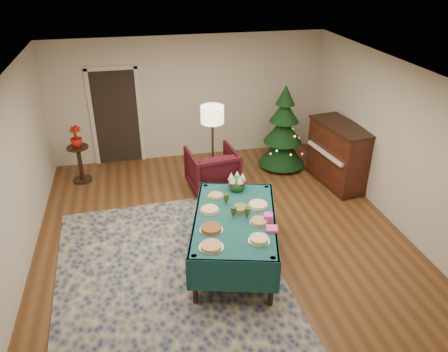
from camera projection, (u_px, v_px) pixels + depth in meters
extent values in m
plane|color=#593319|center=(224.00, 241.00, 7.15)|extent=(7.00, 7.00, 0.00)
plane|color=white|center=(224.00, 79.00, 5.90)|extent=(7.00, 7.00, 0.00)
plane|color=beige|center=(189.00, 98.00, 9.55)|extent=(6.00, 0.00, 6.00)
plane|color=beige|center=(9.00, 189.00, 5.95)|extent=(0.00, 7.00, 7.00)
plane|color=beige|center=(404.00, 150.00, 7.10)|extent=(0.00, 7.00, 7.00)
cube|color=black|center=(116.00, 118.00, 9.38)|extent=(0.92, 0.02, 2.04)
cube|color=silver|center=(92.00, 119.00, 9.27)|extent=(0.08, 0.04, 2.14)
cube|color=silver|center=(140.00, 115.00, 9.46)|extent=(0.08, 0.04, 2.14)
cube|color=silver|center=(110.00, 68.00, 8.88)|extent=(1.08, 0.04, 0.08)
cube|color=navy|center=(169.00, 276.00, 6.37)|extent=(3.38, 4.34, 0.02)
cylinder|color=black|center=(195.00, 280.00, 5.73)|extent=(0.07, 0.07, 0.80)
cylinder|color=black|center=(206.00, 206.00, 7.37)|extent=(0.07, 0.07, 0.80)
cylinder|color=black|center=(271.00, 282.00, 5.69)|extent=(0.07, 0.07, 0.80)
cylinder|color=black|center=(265.00, 207.00, 7.33)|extent=(0.07, 0.07, 0.80)
cube|color=#144449|center=(235.00, 218.00, 6.35)|extent=(1.65, 2.26, 0.04)
cube|color=#144449|center=(236.00, 197.00, 7.35)|extent=(1.17, 0.34, 0.50)
cube|color=#144449|center=(233.00, 276.00, 5.57)|extent=(1.17, 0.34, 0.50)
cube|color=#144449|center=(274.00, 232.00, 6.44)|extent=(0.56, 2.00, 0.50)
cube|color=#144449|center=(196.00, 230.00, 6.48)|extent=(0.56, 2.00, 0.50)
cylinder|color=silver|center=(211.00, 247.00, 5.69)|extent=(0.33, 0.33, 0.01)
cylinder|color=tan|center=(211.00, 246.00, 5.68)|extent=(0.28, 0.28, 0.04)
cylinder|color=silver|center=(259.00, 241.00, 5.81)|extent=(0.29, 0.29, 0.01)
cylinder|color=#D8D172|center=(259.00, 239.00, 5.79)|extent=(0.25, 0.25, 0.05)
cylinder|color=silver|center=(211.00, 230.00, 6.04)|extent=(0.33, 0.33, 0.01)
cylinder|color=brown|center=(211.00, 228.00, 6.03)|extent=(0.28, 0.28, 0.04)
cylinder|color=silver|center=(259.00, 222.00, 6.21)|extent=(0.28, 0.28, 0.01)
cylinder|color=#B2844C|center=(259.00, 221.00, 6.20)|extent=(0.24, 0.24, 0.03)
cylinder|color=silver|center=(210.00, 211.00, 6.47)|extent=(0.30, 0.30, 0.01)
cylinder|color=#D8BF7F|center=(210.00, 209.00, 6.46)|extent=(0.26, 0.26, 0.04)
cylinder|color=silver|center=(240.00, 211.00, 6.48)|extent=(0.26, 0.26, 0.01)
cylinder|color=maroon|center=(240.00, 209.00, 6.46)|extent=(0.22, 0.22, 0.06)
cylinder|color=silver|center=(258.00, 206.00, 6.61)|extent=(0.33, 0.33, 0.01)
cylinder|color=#F2EACC|center=(258.00, 204.00, 6.60)|extent=(0.28, 0.28, 0.03)
cylinder|color=silver|center=(216.00, 196.00, 6.85)|extent=(0.25, 0.25, 0.01)
cylinder|color=tan|center=(216.00, 195.00, 6.84)|extent=(0.22, 0.22, 0.03)
cone|color=#2D471E|center=(226.00, 202.00, 6.62)|extent=(0.07, 0.07, 0.10)
cylinder|color=#2D471E|center=(226.00, 197.00, 6.58)|extent=(0.09, 0.09, 0.10)
cone|color=#2D471E|center=(247.00, 216.00, 6.27)|extent=(0.07, 0.07, 0.10)
cylinder|color=#2D471E|center=(247.00, 211.00, 6.23)|extent=(0.09, 0.09, 0.10)
cone|color=#2D471E|center=(233.00, 215.00, 6.29)|extent=(0.07, 0.07, 0.10)
cylinder|color=#2D471E|center=(233.00, 210.00, 6.25)|extent=(0.09, 0.09, 0.10)
cube|color=#F6448F|center=(272.00, 229.00, 6.03)|extent=(0.20, 0.20, 0.04)
cube|color=#EF42C4|center=(268.00, 217.00, 6.23)|extent=(0.16, 0.16, 0.11)
sphere|color=#1E4C1E|center=(237.00, 184.00, 7.00)|extent=(0.28, 0.28, 0.28)
cone|color=white|center=(243.00, 176.00, 6.96)|extent=(0.11, 0.11, 0.13)
cone|color=white|center=(237.00, 174.00, 7.03)|extent=(0.11, 0.11, 0.13)
cone|color=white|center=(231.00, 176.00, 6.98)|extent=(0.11, 0.11, 0.13)
cone|color=white|center=(233.00, 179.00, 6.88)|extent=(0.11, 0.11, 0.13)
cone|color=white|center=(240.00, 179.00, 6.87)|extent=(0.11, 0.11, 0.13)
sphere|color=#B20C0F|center=(242.00, 179.00, 7.06)|extent=(0.07, 0.07, 0.07)
sphere|color=#B20C0F|center=(231.00, 179.00, 7.05)|extent=(0.07, 0.07, 0.07)
sphere|color=#B20C0F|center=(232.00, 184.00, 6.91)|extent=(0.07, 0.07, 0.07)
sphere|color=#B20C0F|center=(242.00, 184.00, 6.91)|extent=(0.07, 0.07, 0.07)
imported|color=#450E18|center=(212.00, 168.00, 8.52)|extent=(1.01, 0.96, 0.92)
cylinder|color=#A57F3F|center=(213.00, 190.00, 8.64)|extent=(0.30, 0.30, 0.03)
cylinder|color=black|center=(213.00, 154.00, 8.28)|extent=(0.04, 0.04, 1.59)
cylinder|color=#FFEABF|center=(212.00, 114.00, 7.91)|extent=(0.42, 0.42, 0.32)
cylinder|color=black|center=(83.00, 180.00, 9.02)|extent=(0.38, 0.38, 0.04)
cylinder|color=black|center=(80.00, 164.00, 8.86)|extent=(0.09, 0.09, 0.70)
cylinder|color=black|center=(78.00, 147.00, 8.68)|extent=(0.43, 0.43, 0.03)
imported|color=red|center=(76.00, 141.00, 8.62)|extent=(0.24, 0.43, 0.24)
cylinder|color=black|center=(281.00, 163.00, 9.58)|extent=(0.11, 0.11, 0.15)
cone|color=black|center=(282.00, 149.00, 9.42)|extent=(1.04, 1.04, 0.64)
cone|color=black|center=(283.00, 130.00, 9.21)|extent=(0.85, 0.85, 0.55)
cone|color=black|center=(285.00, 111.00, 9.02)|extent=(0.64, 0.64, 0.46)
cone|color=black|center=(286.00, 95.00, 8.86)|extent=(0.41, 0.41, 0.41)
cube|color=black|center=(335.00, 180.00, 8.95)|extent=(0.81, 1.49, 0.08)
cube|color=black|center=(339.00, 154.00, 8.68)|extent=(0.79, 1.47, 1.16)
cube|color=black|center=(342.00, 126.00, 8.40)|extent=(0.83, 1.52, 0.05)
cube|color=white|center=(326.00, 153.00, 8.55)|extent=(0.28, 1.21, 0.06)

